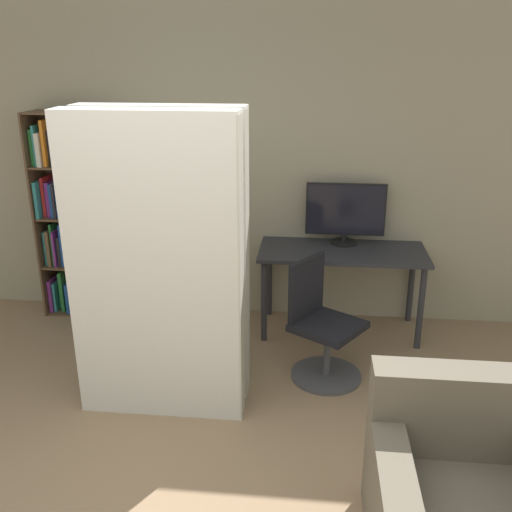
% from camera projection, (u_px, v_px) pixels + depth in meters
% --- Properties ---
extents(wall_back, '(8.00, 0.06, 2.70)m').
position_uv_depth(wall_back, '(228.00, 166.00, 4.95)').
color(wall_back, tan).
rests_on(wall_back, ground).
extents(desk, '(1.38, 0.63, 0.73)m').
position_uv_depth(desk, '(342.00, 261.00, 4.76)').
color(desk, '#2D2D33').
rests_on(desk, ground).
extents(monitor, '(0.67, 0.23, 0.53)m').
position_uv_depth(monitor, '(345.00, 212.00, 4.81)').
color(monitor, black).
rests_on(monitor, desk).
extents(office_chair, '(0.61, 0.61, 0.89)m').
position_uv_depth(office_chair, '(321.00, 332.00, 4.16)').
color(office_chair, '#4C4C51').
rests_on(office_chair, ground).
extents(bookshelf, '(0.69, 0.33, 1.82)m').
position_uv_depth(bookshelf, '(70.00, 215.00, 5.08)').
color(bookshelf, brown).
rests_on(bookshelf, ground).
extents(mattress_near, '(1.09, 0.22, 1.98)m').
position_uv_depth(mattress_near, '(156.00, 272.00, 3.54)').
color(mattress_near, silver).
rests_on(mattress_near, ground).
extents(mattress_far, '(1.09, 0.20, 1.98)m').
position_uv_depth(mattress_far, '(168.00, 257.00, 3.80)').
color(mattress_far, silver).
rests_on(mattress_far, ground).
extents(armchair, '(0.85, 0.80, 0.85)m').
position_uv_depth(armchair, '(462.00, 496.00, 2.67)').
color(armchair, '#665B4C').
rests_on(armchair, ground).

